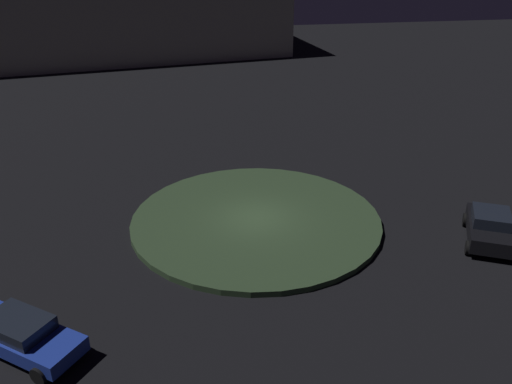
% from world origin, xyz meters
% --- Properties ---
extents(ground_plane, '(119.32, 119.32, 0.00)m').
position_xyz_m(ground_plane, '(0.00, 0.00, 0.00)').
color(ground_plane, black).
extents(roundabout_island, '(12.43, 12.43, 0.28)m').
position_xyz_m(roundabout_island, '(0.00, 0.00, 0.14)').
color(roundabout_island, '#2D4228').
rests_on(roundabout_island, ground_plane).
extents(car_blue, '(4.52, 3.97, 1.37)m').
position_xyz_m(car_blue, '(9.44, 7.81, 0.73)').
color(car_blue, '#1E38A5').
rests_on(car_blue, ground_plane).
extents(car_black, '(3.36, 4.25, 1.55)m').
position_xyz_m(car_black, '(-10.44, 3.59, 0.79)').
color(car_black, black).
rests_on(car_black, ground_plane).
extents(store_building, '(38.22, 20.50, 8.54)m').
position_xyz_m(store_building, '(8.68, -42.57, 4.27)').
color(store_building, '#B7B299').
rests_on(store_building, ground_plane).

